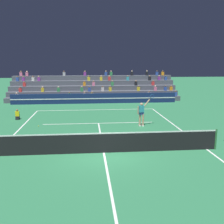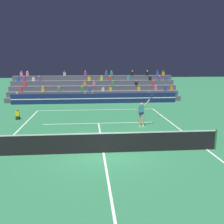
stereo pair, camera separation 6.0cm
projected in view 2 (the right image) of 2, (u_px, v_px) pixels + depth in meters
name	position (u px, v px, depth m)	size (l,w,h in m)	color
ground_plane	(103.00, 153.00, 13.43)	(120.00, 120.00, 0.00)	#2D7A4C
court_lines	(103.00, 153.00, 13.43)	(11.10, 23.90, 0.01)	white
tennis_net	(103.00, 143.00, 13.32)	(12.00, 0.10, 1.10)	#2D6B38
sponsor_banner_wall	(95.00, 98.00, 28.71)	(18.00, 0.26, 1.10)	navy
bleacher_stand	(94.00, 90.00, 32.34)	(19.94, 4.75, 3.38)	#4C515B
ball_kid_courtside	(18.00, 115.00, 20.93)	(0.30, 0.36, 0.84)	black
tennis_player	(142.00, 113.00, 18.65)	(1.27, 0.33, 2.36)	tan
tennis_ball	(39.00, 126.00, 18.76)	(0.07, 0.07, 0.07)	#C6DB33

